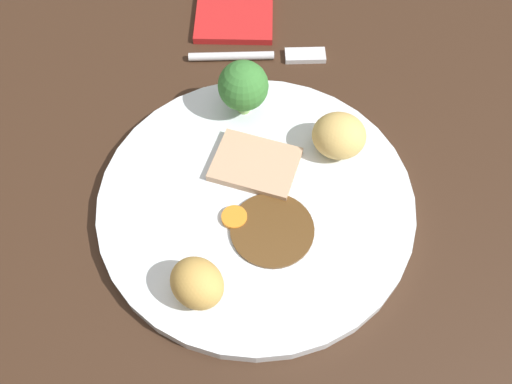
{
  "coord_description": "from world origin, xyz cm",
  "views": [
    {
      "loc": [
        22.65,
        -1.42,
        48.2
      ],
      "look_at": [
        -3.37,
        -1.43,
        6.0
      ],
      "focal_mm": 38.64,
      "sensor_mm": 36.0,
      "label": 1
    }
  ],
  "objects_px": {
    "carrot_coin_front": "(234,217)",
    "roast_potato_left": "(197,283)",
    "dinner_plate": "(256,202)",
    "meat_slice_main": "(255,164)",
    "fork": "(262,56)",
    "broccoli_floret": "(243,86)",
    "roast_potato_right": "(339,136)",
    "folded_napkin": "(235,9)"
  },
  "relations": [
    {
      "from": "dinner_plate",
      "to": "fork",
      "type": "relative_size",
      "value": 1.91
    },
    {
      "from": "folded_napkin",
      "to": "carrot_coin_front",
      "type": "bearing_deg",
      "value": 1.19
    },
    {
      "from": "broccoli_floret",
      "to": "fork",
      "type": "height_order",
      "value": "broccoli_floret"
    },
    {
      "from": "roast_potato_left",
      "to": "fork",
      "type": "relative_size",
      "value": 0.3
    },
    {
      "from": "dinner_plate",
      "to": "broccoli_floret",
      "type": "height_order",
      "value": "broccoli_floret"
    },
    {
      "from": "meat_slice_main",
      "to": "carrot_coin_front",
      "type": "xyz_separation_m",
      "value": [
        0.06,
        -0.02,
        -0.0
      ]
    },
    {
      "from": "broccoli_floret",
      "to": "folded_napkin",
      "type": "xyz_separation_m",
      "value": [
        -0.16,
        -0.01,
        -0.05
      ]
    },
    {
      "from": "dinner_plate",
      "to": "roast_potato_left",
      "type": "bearing_deg",
      "value": -27.12
    },
    {
      "from": "roast_potato_right",
      "to": "fork",
      "type": "relative_size",
      "value": 0.33
    },
    {
      "from": "broccoli_floret",
      "to": "folded_napkin",
      "type": "relative_size",
      "value": 0.55
    },
    {
      "from": "meat_slice_main",
      "to": "fork",
      "type": "bearing_deg",
      "value": 177.37
    },
    {
      "from": "meat_slice_main",
      "to": "broccoli_floret",
      "type": "height_order",
      "value": "broccoli_floret"
    },
    {
      "from": "meat_slice_main",
      "to": "roast_potato_right",
      "type": "xyz_separation_m",
      "value": [
        -0.02,
        0.08,
        0.02
      ]
    },
    {
      "from": "carrot_coin_front",
      "to": "roast_potato_left",
      "type": "bearing_deg",
      "value": -21.56
    },
    {
      "from": "dinner_plate",
      "to": "broccoli_floret",
      "type": "bearing_deg",
      "value": -173.24
    },
    {
      "from": "dinner_plate",
      "to": "roast_potato_right",
      "type": "bearing_deg",
      "value": 125.65
    },
    {
      "from": "folded_napkin",
      "to": "roast_potato_right",
      "type": "bearing_deg",
      "value": 26.05
    },
    {
      "from": "roast_potato_right",
      "to": "broccoli_floret",
      "type": "height_order",
      "value": "broccoli_floret"
    },
    {
      "from": "roast_potato_right",
      "to": "fork",
      "type": "xyz_separation_m",
      "value": [
        -0.13,
        -0.07,
        -0.03
      ]
    },
    {
      "from": "dinner_plate",
      "to": "fork",
      "type": "height_order",
      "value": "dinner_plate"
    },
    {
      "from": "meat_slice_main",
      "to": "broccoli_floret",
      "type": "distance_m",
      "value": 0.08
    },
    {
      "from": "carrot_coin_front",
      "to": "meat_slice_main",
      "type": "bearing_deg",
      "value": 161.64
    },
    {
      "from": "meat_slice_main",
      "to": "carrot_coin_front",
      "type": "relative_size",
      "value": 3.35
    },
    {
      "from": "meat_slice_main",
      "to": "roast_potato_left",
      "type": "bearing_deg",
      "value": -20.15
    },
    {
      "from": "folded_napkin",
      "to": "broccoli_floret",
      "type": "bearing_deg",
      "value": 4.57
    },
    {
      "from": "meat_slice_main",
      "to": "fork",
      "type": "xyz_separation_m",
      "value": [
        -0.16,
        0.01,
        -0.01
      ]
    },
    {
      "from": "broccoli_floret",
      "to": "fork",
      "type": "relative_size",
      "value": 0.39
    },
    {
      "from": "dinner_plate",
      "to": "broccoli_floret",
      "type": "xyz_separation_m",
      "value": [
        -0.1,
        -0.01,
        0.04
      ]
    },
    {
      "from": "meat_slice_main",
      "to": "roast_potato_left",
      "type": "height_order",
      "value": "roast_potato_left"
    },
    {
      "from": "roast_potato_right",
      "to": "broccoli_floret",
      "type": "distance_m",
      "value": 0.1
    },
    {
      "from": "roast_potato_right",
      "to": "dinner_plate",
      "type": "bearing_deg",
      "value": -54.35
    },
    {
      "from": "roast_potato_left",
      "to": "broccoli_floret",
      "type": "bearing_deg",
      "value": 169.96
    },
    {
      "from": "dinner_plate",
      "to": "folded_napkin",
      "type": "relative_size",
      "value": 2.65
    },
    {
      "from": "dinner_plate",
      "to": "fork",
      "type": "bearing_deg",
      "value": 178.05
    },
    {
      "from": "roast_potato_left",
      "to": "broccoli_floret",
      "type": "xyz_separation_m",
      "value": [
        -0.2,
        0.03,
        0.01
      ]
    },
    {
      "from": "roast_potato_left",
      "to": "roast_potato_right",
      "type": "height_order",
      "value": "same"
    },
    {
      "from": "carrot_coin_front",
      "to": "broccoli_floret",
      "type": "distance_m",
      "value": 0.13
    },
    {
      "from": "dinner_plate",
      "to": "meat_slice_main",
      "type": "relative_size",
      "value": 3.76
    },
    {
      "from": "roast_potato_left",
      "to": "broccoli_floret",
      "type": "height_order",
      "value": "broccoli_floret"
    },
    {
      "from": "carrot_coin_front",
      "to": "folded_napkin",
      "type": "xyz_separation_m",
      "value": [
        -0.29,
        -0.01,
        -0.01
      ]
    },
    {
      "from": "meat_slice_main",
      "to": "carrot_coin_front",
      "type": "height_order",
      "value": "meat_slice_main"
    },
    {
      "from": "fork",
      "to": "meat_slice_main",
      "type": "bearing_deg",
      "value": -94.37
    }
  ]
}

